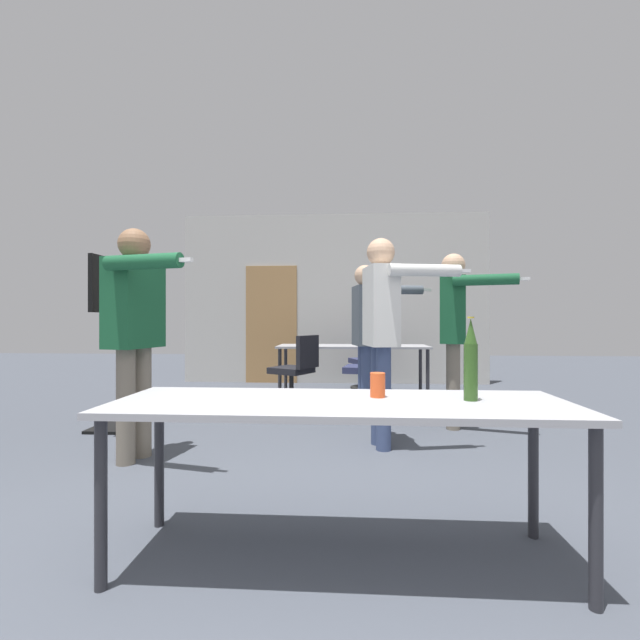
# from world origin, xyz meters

# --- Properties ---
(ground_plane) EXTENTS (24.00, 24.00, 0.00)m
(ground_plane) POSITION_xyz_m (0.00, 0.00, 0.00)
(ground_plane) COLOR #474C56
(back_wall) EXTENTS (5.31, 0.12, 2.95)m
(back_wall) POSITION_xyz_m (-0.03, 5.99, 1.46)
(back_wall) COLOR beige
(back_wall) RESTS_ON ground_plane
(conference_table_near) EXTENTS (2.07, 0.66, 0.73)m
(conference_table_near) POSITION_xyz_m (0.19, 0.47, 0.66)
(conference_table_near) COLOR #A8A8AD
(conference_table_near) RESTS_ON ground_plane
(conference_table_far) EXTENTS (2.16, 0.70, 0.73)m
(conference_table_far) POSITION_xyz_m (0.31, 4.71, 0.67)
(conference_table_far) COLOR #A8A8AD
(conference_table_far) RESTS_ON ground_plane
(tv_screen) EXTENTS (0.44, 1.00, 1.71)m
(tv_screen) POSITION_xyz_m (-2.10, 2.74, 1.05)
(tv_screen) COLOR black
(tv_screen) RESTS_ON ground_plane
(person_right_polo) EXTENTS (0.88, 0.61, 1.81)m
(person_right_polo) POSITION_xyz_m (0.53, 2.24, 1.10)
(person_right_polo) COLOR #3D4C75
(person_right_polo) RESTS_ON ground_plane
(person_far_watching) EXTENTS (0.79, 0.78, 1.82)m
(person_far_watching) POSITION_xyz_m (-1.43, 1.77, 1.10)
(person_far_watching) COLOR slate
(person_far_watching) RESTS_ON ground_plane
(person_center_tall) EXTENTS (0.83, 0.56, 1.70)m
(person_center_tall) POSITION_xyz_m (0.43, 3.19, 1.04)
(person_center_tall) COLOR #3D4C75
(person_center_tall) RESTS_ON ground_plane
(person_near_casual) EXTENTS (0.76, 0.78, 1.78)m
(person_near_casual) POSITION_xyz_m (1.33, 2.97, 1.08)
(person_near_casual) COLOR slate
(person_near_casual) RESTS_ON ground_plane
(office_chair_far_left) EXTENTS (0.59, 0.54, 0.93)m
(office_chair_far_left) POSITION_xyz_m (0.51, 3.98, 0.44)
(office_chair_far_left) COLOR black
(office_chair_far_left) RESTS_ON ground_plane
(office_chair_mid_tucked) EXTENTS (0.67, 0.64, 0.90)m
(office_chair_mid_tucked) POSITION_xyz_m (-0.44, 4.06, 0.41)
(office_chair_mid_tucked) COLOR black
(office_chair_mid_tucked) RESTS_ON ground_plane
(office_chair_far_right) EXTENTS (0.61, 0.65, 0.90)m
(office_chair_far_right) POSITION_xyz_m (0.57, 5.33, 0.41)
(office_chair_far_right) COLOR black
(office_chair_far_right) RESTS_ON ground_plane
(beer_bottle) EXTENTS (0.06, 0.06, 0.38)m
(beer_bottle) POSITION_xyz_m (0.79, 0.50, 0.91)
(beer_bottle) COLOR #2D511E
(beer_bottle) RESTS_ON conference_table_near
(drink_cup) EXTENTS (0.07, 0.07, 0.12)m
(drink_cup) POSITION_xyz_m (0.37, 0.56, 0.79)
(drink_cup) COLOR #E05123
(drink_cup) RESTS_ON conference_table_near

